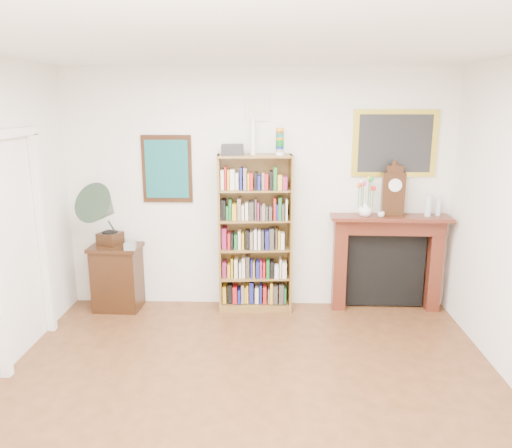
% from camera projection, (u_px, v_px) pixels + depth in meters
% --- Properties ---
extents(room, '(4.51, 5.01, 2.81)m').
position_uv_depth(room, '(247.00, 253.00, 3.39)').
color(room, '#4C2D17').
rests_on(room, ground).
extents(door_casing, '(0.08, 1.02, 2.17)m').
position_uv_depth(door_casing, '(18.00, 228.00, 4.66)').
color(door_casing, white).
rests_on(door_casing, left_wall).
extents(teal_poster, '(0.58, 0.04, 0.78)m').
position_uv_depth(teal_poster, '(167.00, 169.00, 5.77)').
color(teal_poster, black).
rests_on(teal_poster, back_wall).
extents(small_picture, '(0.26, 0.04, 0.30)m').
position_uv_depth(small_picture, '(258.00, 107.00, 5.58)').
color(small_picture, white).
rests_on(small_picture, back_wall).
extents(gilt_painting, '(0.95, 0.04, 0.75)m').
position_uv_depth(gilt_painting, '(395.00, 143.00, 5.62)').
color(gilt_painting, gold).
rests_on(gilt_painting, back_wall).
extents(bookshelf, '(0.87, 0.36, 2.11)m').
position_uv_depth(bookshelf, '(255.00, 225.00, 5.74)').
color(bookshelf, brown).
rests_on(bookshelf, floor).
extents(side_cabinet, '(0.59, 0.44, 0.78)m').
position_uv_depth(side_cabinet, '(118.00, 277.00, 5.89)').
color(side_cabinet, black).
rests_on(side_cabinet, floor).
extents(fireplace, '(1.36, 0.36, 1.14)m').
position_uv_depth(fireplace, '(387.00, 254.00, 5.85)').
color(fireplace, '#4D1D12').
rests_on(fireplace, floor).
extents(gramophone, '(0.64, 0.70, 0.77)m').
position_uv_depth(gramophone, '(104.00, 211.00, 5.62)').
color(gramophone, black).
rests_on(gramophone, side_cabinet).
extents(cd_stack, '(0.13, 0.13, 0.08)m').
position_uv_depth(cd_stack, '(130.00, 246.00, 5.64)').
color(cd_stack, '#A2A3AE').
rests_on(cd_stack, side_cabinet).
extents(mantel_clock, '(0.26, 0.16, 0.57)m').
position_uv_depth(mantel_clock, '(393.00, 191.00, 5.64)').
color(mantel_clock, black).
rests_on(mantel_clock, fireplace).
extents(flower_vase, '(0.20, 0.20, 0.17)m').
position_uv_depth(flower_vase, '(365.00, 209.00, 5.65)').
color(flower_vase, white).
rests_on(flower_vase, fireplace).
extents(teacup, '(0.08, 0.08, 0.06)m').
position_uv_depth(teacup, '(381.00, 214.00, 5.61)').
color(teacup, silver).
rests_on(teacup, fireplace).
extents(bottle_left, '(0.07, 0.07, 0.24)m').
position_uv_depth(bottle_left, '(428.00, 206.00, 5.63)').
color(bottle_left, silver).
rests_on(bottle_left, fireplace).
extents(bottle_right, '(0.06, 0.06, 0.20)m').
position_uv_depth(bottle_right, '(438.00, 207.00, 5.68)').
color(bottle_right, silver).
rests_on(bottle_right, fireplace).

